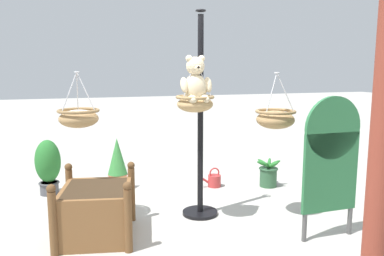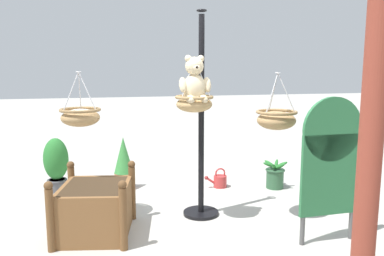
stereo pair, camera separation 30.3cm
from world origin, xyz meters
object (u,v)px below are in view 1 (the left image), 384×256
(hanging_basket_left_high, at_px, (275,118))
(display_sign_board, at_px, (331,156))
(display_pole_central, at_px, (200,154))
(watering_can, at_px, (214,180))
(hanging_basket_with_teddy, at_px, (195,103))
(potted_plant_fern_front, at_px, (336,175))
(greenhouse_pillar_right, at_px, (382,130))
(teddy_bear, at_px, (196,83))
(potted_plant_small_succulent, at_px, (268,174))
(wooden_planter_box, at_px, (97,210))
(hanging_basket_right_low, at_px, (79,117))
(potted_plant_bushy_green, at_px, (117,164))
(potted_plant_trailing_ivy, at_px, (48,165))

(hanging_basket_left_high, height_order, display_sign_board, hanging_basket_left_high)
(display_pole_central, xyz_separation_m, hanging_basket_left_high, (-0.78, 0.41, 0.46))
(display_pole_central, xyz_separation_m, watering_can, (-0.57, -1.01, -0.67))
(hanging_basket_with_teddy, bearing_deg, potted_plant_fern_front, -175.18)
(hanging_basket_with_teddy, xyz_separation_m, hanging_basket_left_high, (-0.93, 0.16, -0.19))
(hanging_basket_with_teddy, relative_size, hanging_basket_left_high, 0.91)
(hanging_basket_left_high, relative_size, greenhouse_pillar_right, 0.23)
(hanging_basket_with_teddy, height_order, teddy_bear, teddy_bear)
(display_pole_central, bearing_deg, potted_plant_small_succulent, -150.59)
(hanging_basket_with_teddy, relative_size, potted_plant_small_succulent, 1.38)
(wooden_planter_box, distance_m, watering_can, 2.24)
(hanging_basket_left_high, distance_m, greenhouse_pillar_right, 1.75)
(hanging_basket_with_teddy, height_order, potted_plant_fern_front, hanging_basket_with_teddy)
(hanging_basket_right_low, bearing_deg, potted_plant_bushy_green, -115.60)
(potted_plant_trailing_ivy, bearing_deg, display_pole_central, 142.58)
(hanging_basket_with_teddy, height_order, potted_plant_bushy_green, hanging_basket_with_teddy)
(potted_plant_bushy_green, height_order, display_sign_board, display_sign_board)
(display_pole_central, distance_m, hanging_basket_left_high, 1.00)
(greenhouse_pillar_right, bearing_deg, display_pole_central, -73.22)
(hanging_basket_with_teddy, bearing_deg, potted_plant_small_succulent, -146.09)
(wooden_planter_box, relative_size, display_sign_board, 0.67)
(potted_plant_fern_front, distance_m, potted_plant_small_succulent, 1.03)
(potted_plant_fern_front, bearing_deg, hanging_basket_right_low, -4.04)
(hanging_basket_with_teddy, relative_size, greenhouse_pillar_right, 0.21)
(hanging_basket_right_low, distance_m, watering_can, 2.44)
(hanging_basket_left_high, distance_m, display_sign_board, 0.78)
(potted_plant_fern_front, bearing_deg, display_sign_board, 49.07)
(hanging_basket_right_low, height_order, display_sign_board, hanging_basket_right_low)
(hanging_basket_left_high, relative_size, potted_plant_bushy_green, 0.83)
(potted_plant_small_succulent, distance_m, display_sign_board, 1.98)
(hanging_basket_right_low, xyz_separation_m, watering_can, (-1.97, -0.85, -1.16))
(potted_plant_bushy_green, bearing_deg, potted_plant_trailing_ivy, -6.16)
(teddy_bear, xyz_separation_m, potted_plant_small_succulent, (-1.52, -1.05, -1.46))
(hanging_basket_right_low, height_order, watering_can, hanging_basket_right_low)
(potted_plant_small_succulent, xyz_separation_m, watering_can, (0.81, -0.24, -0.09))
(potted_plant_small_succulent, height_order, potted_plant_trailing_ivy, potted_plant_trailing_ivy)
(potted_plant_fern_front, distance_m, potted_plant_bushy_green, 3.11)
(watering_can, bearing_deg, hanging_basket_right_low, 23.32)
(wooden_planter_box, height_order, potted_plant_fern_front, wooden_planter_box)
(wooden_planter_box, height_order, potted_plant_bushy_green, potted_plant_bushy_green)
(potted_plant_bushy_green, xyz_separation_m, potted_plant_trailing_ivy, (0.97, -0.11, 0.02))
(teddy_bear, xyz_separation_m, potted_plant_fern_front, (-2.09, -0.20, -1.30))
(display_pole_central, height_order, potted_plant_fern_front, display_pole_central)
(teddy_bear, relative_size, potted_plant_bushy_green, 0.66)
(hanging_basket_with_teddy, bearing_deg, wooden_planter_box, 0.79)
(potted_plant_bushy_green, bearing_deg, greenhouse_pillar_right, 113.61)
(potted_plant_small_succulent, xyz_separation_m, display_sign_board, (0.28, 1.82, 0.71))
(hanging_basket_with_teddy, height_order, display_sign_board, hanging_basket_with_teddy)
(potted_plant_small_succulent, bearing_deg, teddy_bear, 34.54)
(potted_plant_small_succulent, bearing_deg, watering_can, -16.37)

